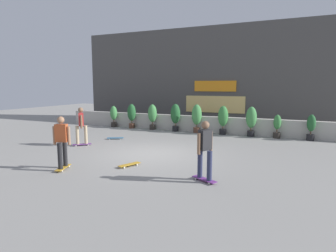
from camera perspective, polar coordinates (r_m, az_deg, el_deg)
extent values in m
plane|color=gray|center=(11.43, -3.12, -5.43)|extent=(48.00, 48.00, 0.00)
cube|color=#B2ADA3|center=(16.82, 6.35, 0.42)|extent=(18.00, 0.40, 0.90)
cube|color=#4C4947|center=(20.52, 9.99, 9.55)|extent=(20.00, 2.00, 6.50)
cube|color=orange|center=(19.51, 9.19, 7.74)|extent=(2.80, 0.08, 0.70)
cube|color=#F2CC72|center=(19.56, 9.12, 4.23)|extent=(4.00, 0.06, 1.10)
cylinder|color=#2D2823|center=(18.99, -10.57, 0.29)|extent=(0.36, 0.36, 0.30)
cylinder|color=brown|center=(18.96, -10.59, 0.96)|extent=(0.06, 0.06, 0.15)
ellipsoid|color=#428C47|center=(18.90, -10.63, 2.53)|extent=(0.44, 0.44, 0.89)
cylinder|color=brown|center=(18.26, -7.12, 0.06)|extent=(0.36, 0.36, 0.30)
cylinder|color=brown|center=(18.23, -7.13, 0.76)|extent=(0.06, 0.06, 0.15)
ellipsoid|color=#235B2D|center=(18.16, -7.16, 2.64)|extent=(0.52, 0.52, 1.05)
cylinder|color=#2D2823|center=(17.55, -3.07, -0.21)|extent=(0.36, 0.36, 0.30)
cylinder|color=brown|center=(17.52, -3.07, 0.52)|extent=(0.06, 0.06, 0.15)
ellipsoid|color=#428C47|center=(17.45, -3.09, 2.50)|extent=(0.52, 0.52, 1.07)
cylinder|color=black|center=(16.91, 1.45, -0.51)|extent=(0.36, 0.36, 0.30)
cylinder|color=brown|center=(16.88, 1.46, 0.24)|extent=(0.06, 0.06, 0.15)
ellipsoid|color=#235B2D|center=(16.81, 1.46, 2.42)|extent=(0.56, 0.56, 1.14)
cylinder|color=brown|center=(16.46, 5.61, -0.78)|extent=(0.36, 0.36, 0.30)
cylinder|color=brown|center=(16.43, 5.62, -0.01)|extent=(0.06, 0.06, 0.15)
ellipsoid|color=#428C47|center=(16.35, 5.65, 2.23)|extent=(0.56, 0.56, 1.14)
cylinder|color=black|center=(16.05, 10.69, -1.11)|extent=(0.36, 0.36, 0.30)
cylinder|color=brown|center=(16.01, 10.71, -0.32)|extent=(0.06, 0.06, 0.15)
ellipsoid|color=#387F3D|center=(15.94, 10.76, 1.92)|extent=(0.54, 0.54, 1.11)
cylinder|color=black|center=(15.77, 15.92, -1.44)|extent=(0.36, 0.36, 0.30)
cylinder|color=brown|center=(15.73, 15.95, -0.63)|extent=(0.06, 0.06, 0.15)
ellipsoid|color=#428C47|center=(15.66, 16.04, 1.65)|extent=(0.54, 0.54, 1.11)
cylinder|color=#2D2823|center=(15.64, 20.55, -1.72)|extent=(0.36, 0.36, 0.30)
cylinder|color=brown|center=(15.60, 20.59, -0.91)|extent=(0.06, 0.06, 0.15)
ellipsoid|color=#387F3D|center=(15.55, 20.67, 0.72)|extent=(0.36, 0.36, 0.74)
cylinder|color=black|center=(15.62, 26.16, -2.05)|extent=(0.36, 0.36, 0.30)
cylinder|color=brown|center=(15.58, 26.21, -1.23)|extent=(0.06, 0.06, 0.15)
ellipsoid|color=#235B2D|center=(15.52, 26.32, 0.53)|extent=(0.40, 0.40, 0.82)
cube|color=#BF8C26|center=(9.88, -19.88, -7.66)|extent=(0.46, 0.82, 0.02)
cylinder|color=silver|center=(9.63, -20.07, -8.31)|extent=(0.05, 0.06, 0.06)
cylinder|color=silver|center=(9.70, -20.94, -8.24)|extent=(0.05, 0.06, 0.06)
cylinder|color=silver|center=(10.09, -18.84, -7.52)|extent=(0.05, 0.06, 0.06)
cylinder|color=silver|center=(10.15, -19.67, -7.46)|extent=(0.05, 0.06, 0.06)
cylinder|color=black|center=(9.62, -20.44, -5.53)|extent=(0.14, 0.14, 0.82)
cylinder|color=black|center=(9.94, -19.57, -5.06)|extent=(0.14, 0.14, 0.82)
cube|color=#B24C26|center=(9.65, -20.19, -1.30)|extent=(0.41, 0.31, 0.56)
sphere|color=#9E7051|center=(9.60, -20.31, 1.12)|extent=(0.22, 0.22, 0.22)
cylinder|color=#9E7051|center=(9.57, -18.89, -1.80)|extent=(0.09, 0.09, 0.58)
cylinder|color=#9E7051|center=(9.76, -21.42, -1.73)|extent=(0.09, 0.09, 0.58)
cube|color=#72338C|center=(13.43, -16.52, -3.44)|extent=(0.72, 0.69, 0.02)
cylinder|color=silver|center=(13.52, -15.43, -3.48)|extent=(0.06, 0.06, 0.06)
cylinder|color=silver|center=(13.37, -15.38, -3.61)|extent=(0.06, 0.06, 0.06)
cylinder|color=silver|center=(13.51, -17.63, -3.59)|extent=(0.06, 0.06, 0.06)
cylinder|color=silver|center=(13.35, -17.62, -3.72)|extent=(0.06, 0.06, 0.06)
cylinder|color=tan|center=(13.36, -15.82, -1.64)|extent=(0.14, 0.14, 0.82)
cylinder|color=tan|center=(13.35, -17.36, -1.71)|extent=(0.14, 0.14, 0.82)
cube|color=red|center=(13.26, -16.71, 1.27)|extent=(0.39, 0.40, 0.56)
sphere|color=brown|center=(13.22, -16.78, 3.03)|extent=(0.22, 0.22, 0.22)
cylinder|color=brown|center=(13.50, -16.74, 1.04)|extent=(0.09, 0.09, 0.58)
cylinder|color=brown|center=(13.03, -16.65, 0.80)|extent=(0.09, 0.09, 0.58)
cube|color=#72338C|center=(8.26, 7.15, -10.30)|extent=(0.80, 0.54, 0.02)
cylinder|color=silver|center=(8.16, 8.87, -10.85)|extent=(0.06, 0.05, 0.06)
cylinder|color=silver|center=(8.05, 8.09, -11.11)|extent=(0.06, 0.05, 0.06)
cylinder|color=silver|center=(8.50, 6.25, -10.03)|extent=(0.06, 0.05, 0.06)
cylinder|color=silver|center=(8.40, 5.47, -10.25)|extent=(0.06, 0.05, 0.06)
cylinder|color=#282D4C|center=(8.02, 8.13, -7.75)|extent=(0.14, 0.14, 0.82)
cylinder|color=#282D4C|center=(8.26, 6.30, -7.25)|extent=(0.14, 0.14, 0.82)
cube|color=#262628|center=(7.99, 7.29, -2.72)|extent=(0.34, 0.41, 0.56)
sphere|color=brown|center=(7.92, 7.34, 0.20)|extent=(0.22, 0.22, 0.22)
cylinder|color=brown|center=(8.17, 8.43, -3.07)|extent=(0.09, 0.09, 0.58)
cylinder|color=brown|center=(7.84, 6.08, -3.50)|extent=(0.09, 0.09, 0.58)
cube|color=#266699|center=(14.63, -10.32, -2.32)|extent=(0.80, 0.55, 0.02)
cylinder|color=silver|center=(14.68, -9.27, -2.40)|extent=(0.06, 0.05, 0.06)
cylinder|color=silver|center=(14.53, -9.33, -2.52)|extent=(0.06, 0.05, 0.06)
cylinder|color=silver|center=(14.74, -11.29, -2.41)|extent=(0.06, 0.05, 0.06)
cylinder|color=silver|center=(14.59, -11.37, -2.53)|extent=(0.06, 0.05, 0.06)
cube|color=#BF8C26|center=(9.74, -7.60, -7.48)|extent=(0.49, 0.82, 0.02)
cylinder|color=silver|center=(9.54, -8.59, -8.06)|extent=(0.05, 0.06, 0.06)
cylinder|color=silver|center=(9.67, -9.13, -7.86)|extent=(0.05, 0.06, 0.06)
cylinder|color=silver|center=(9.83, -6.08, -7.53)|extent=(0.05, 0.06, 0.06)
cylinder|color=silver|center=(9.96, -6.65, -7.34)|extent=(0.05, 0.06, 0.06)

